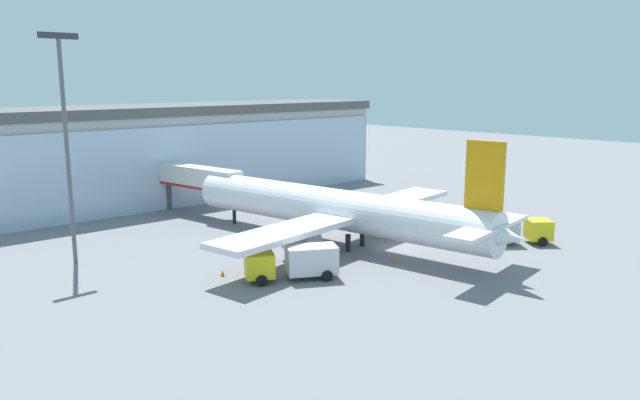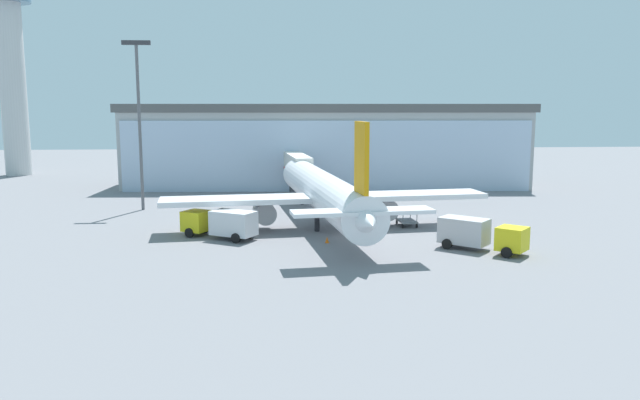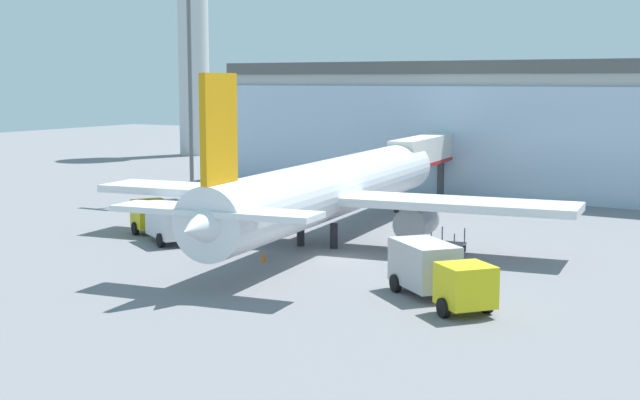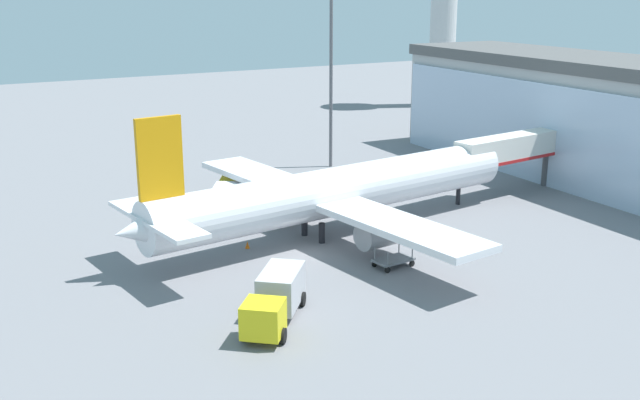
{
  "view_description": "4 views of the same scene",
  "coord_description": "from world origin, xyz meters",
  "px_view_note": "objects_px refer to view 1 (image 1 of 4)",
  "views": [
    {
      "loc": [
        -44.82,
        -35.41,
        15.76
      ],
      "look_at": [
        -4.71,
        5.16,
        4.61
      ],
      "focal_mm": 35.0,
      "sensor_mm": 36.0,
      "label": 1
    },
    {
      "loc": [
        -7.87,
        -57.04,
        12.18
      ],
      "look_at": [
        -3.24,
        5.02,
        2.69
      ],
      "focal_mm": 35.0,
      "sensor_mm": 36.0,
      "label": 2
    },
    {
      "loc": [
        24.96,
        -46.18,
        10.61
      ],
      "look_at": [
        -4.52,
        6.43,
        2.46
      ],
      "focal_mm": 50.0,
      "sensor_mm": 36.0,
      "label": 3
    },
    {
      "loc": [
        45.91,
        -25.03,
        19.0
      ],
      "look_at": [
        -3.57,
        3.81,
        2.77
      ],
      "focal_mm": 42.0,
      "sensor_mm": 36.0,
      "label": 4
    }
  ],
  "objects_px": {
    "baggage_cart": "(394,226)",
    "fuel_truck": "(510,229)",
    "airplane": "(338,210)",
    "jet_bridge": "(195,178)",
    "apron_light_mast": "(66,131)",
    "safety_cone_wingtip": "(223,273)",
    "catering_truck": "(295,262)",
    "safety_cone_nose": "(396,259)"
  },
  "relations": [
    {
      "from": "baggage_cart",
      "to": "fuel_truck",
      "type": "bearing_deg",
      "value": 14.08
    },
    {
      "from": "baggage_cart",
      "to": "airplane",
      "type": "bearing_deg",
      "value": -95.49
    },
    {
      "from": "jet_bridge",
      "to": "airplane",
      "type": "relative_size",
      "value": 0.38
    },
    {
      "from": "jet_bridge",
      "to": "apron_light_mast",
      "type": "distance_m",
      "value": 21.78
    },
    {
      "from": "fuel_truck",
      "to": "safety_cone_wingtip",
      "type": "bearing_deg",
      "value": -162.56
    },
    {
      "from": "airplane",
      "to": "apron_light_mast",
      "type": "bearing_deg",
      "value": 53.12
    },
    {
      "from": "apron_light_mast",
      "to": "catering_truck",
      "type": "relative_size",
      "value": 2.63
    },
    {
      "from": "safety_cone_nose",
      "to": "safety_cone_wingtip",
      "type": "relative_size",
      "value": 1.0
    },
    {
      "from": "catering_truck",
      "to": "fuel_truck",
      "type": "relative_size",
      "value": 1.06
    },
    {
      "from": "apron_light_mast",
      "to": "airplane",
      "type": "distance_m",
      "value": 25.04
    },
    {
      "from": "jet_bridge",
      "to": "catering_truck",
      "type": "relative_size",
      "value": 1.9
    },
    {
      "from": "fuel_truck",
      "to": "safety_cone_wingtip",
      "type": "distance_m",
      "value": 28.15
    },
    {
      "from": "airplane",
      "to": "baggage_cart",
      "type": "bearing_deg",
      "value": -97.54
    },
    {
      "from": "fuel_truck",
      "to": "apron_light_mast",
      "type": "bearing_deg",
      "value": -174.61
    },
    {
      "from": "catering_truck",
      "to": "baggage_cart",
      "type": "distance_m",
      "value": 18.93
    },
    {
      "from": "catering_truck",
      "to": "fuel_truck",
      "type": "bearing_deg",
      "value": -165.24
    },
    {
      "from": "apron_light_mast",
      "to": "safety_cone_nose",
      "type": "distance_m",
      "value": 30.11
    },
    {
      "from": "baggage_cart",
      "to": "safety_cone_nose",
      "type": "relative_size",
      "value": 5.3
    },
    {
      "from": "catering_truck",
      "to": "safety_cone_nose",
      "type": "relative_size",
      "value": 13.41
    },
    {
      "from": "jet_bridge",
      "to": "baggage_cart",
      "type": "height_order",
      "value": "jet_bridge"
    },
    {
      "from": "catering_truck",
      "to": "jet_bridge",
      "type": "bearing_deg",
      "value": -75.61
    },
    {
      "from": "safety_cone_wingtip",
      "to": "airplane",
      "type": "bearing_deg",
      "value": 0.51
    },
    {
      "from": "apron_light_mast",
      "to": "safety_cone_nose",
      "type": "xyz_separation_m",
      "value": [
        20.08,
        -19.45,
        -11.2
      ]
    },
    {
      "from": "fuel_truck",
      "to": "jet_bridge",
      "type": "bearing_deg",
      "value": 154.56
    },
    {
      "from": "jet_bridge",
      "to": "safety_cone_nose",
      "type": "distance_m",
      "value": 28.93
    },
    {
      "from": "catering_truck",
      "to": "safety_cone_nose",
      "type": "height_order",
      "value": "catering_truck"
    },
    {
      "from": "jet_bridge",
      "to": "catering_truck",
      "type": "height_order",
      "value": "jet_bridge"
    },
    {
      "from": "apron_light_mast",
      "to": "safety_cone_wingtip",
      "type": "relative_size",
      "value": 35.32
    },
    {
      "from": "airplane",
      "to": "baggage_cart",
      "type": "relative_size",
      "value": 12.73
    },
    {
      "from": "catering_truck",
      "to": "baggage_cart",
      "type": "bearing_deg",
      "value": -134.42
    },
    {
      "from": "apron_light_mast",
      "to": "airplane",
      "type": "height_order",
      "value": "apron_light_mast"
    },
    {
      "from": "apron_light_mast",
      "to": "safety_cone_wingtip",
      "type": "height_order",
      "value": "apron_light_mast"
    },
    {
      "from": "apron_light_mast",
      "to": "catering_truck",
      "type": "bearing_deg",
      "value": -57.96
    },
    {
      "from": "apron_light_mast",
      "to": "safety_cone_nose",
      "type": "height_order",
      "value": "apron_light_mast"
    },
    {
      "from": "baggage_cart",
      "to": "safety_cone_wingtip",
      "type": "distance_m",
      "value": 22.02
    },
    {
      "from": "fuel_truck",
      "to": "safety_cone_nose",
      "type": "xyz_separation_m",
      "value": [
        -12.52,
        3.94,
        -1.19
      ]
    },
    {
      "from": "safety_cone_wingtip",
      "to": "fuel_truck",
      "type": "bearing_deg",
      "value": -23.61
    },
    {
      "from": "baggage_cart",
      "to": "safety_cone_nose",
      "type": "xyz_separation_m",
      "value": [
        -8.76,
        -7.28,
        -0.23
      ]
    },
    {
      "from": "airplane",
      "to": "fuel_truck",
      "type": "distance_m",
      "value": 16.76
    },
    {
      "from": "jet_bridge",
      "to": "baggage_cart",
      "type": "distance_m",
      "value": 24.02
    },
    {
      "from": "jet_bridge",
      "to": "catering_truck",
      "type": "distance_m",
      "value": 27.28
    },
    {
      "from": "safety_cone_nose",
      "to": "jet_bridge",
      "type": "bearing_deg",
      "value": 93.27
    }
  ]
}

